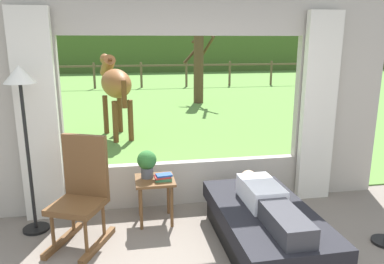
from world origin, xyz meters
name	(u,v)px	position (x,y,z in m)	size (l,w,h in m)	color
back_wall_with_window	(185,107)	(0.00, 2.26, 1.25)	(5.20, 0.12, 2.55)	#ADA599
curtain_panel_left	(38,119)	(-1.69, 2.12, 1.20)	(0.44, 0.10, 2.40)	silver
curtain_panel_right	(318,109)	(1.69, 2.12, 1.20)	(0.44, 0.10, 2.40)	silver
outdoor_pasture_lawn	(143,91)	(0.00, 13.16, 0.01)	(36.00, 21.68, 0.02)	#568438
distant_hill_ridge	(135,53)	(0.00, 23.00, 1.20)	(36.00, 2.00, 2.40)	#415B26
recliner_sofa	(265,227)	(0.61, 1.05, 0.22)	(0.92, 1.71, 0.42)	black
reclining_person	(268,201)	(0.61, 1.00, 0.52)	(0.35, 1.43, 0.22)	silver
rocking_chair	(82,192)	(-1.19, 1.50, 0.55)	(0.70, 0.81, 1.12)	brown
side_table	(155,187)	(-0.43, 1.80, 0.43)	(0.44, 0.44, 0.52)	brown
potted_plant	(147,162)	(-0.51, 1.86, 0.70)	(0.22, 0.22, 0.32)	#4C5156
book_stack	(163,177)	(-0.34, 1.73, 0.56)	(0.21, 0.14, 0.08)	#337247
floor_lamp_left	(22,100)	(-1.75, 1.82, 1.46)	(0.32, 0.32, 1.81)	black
horse	(115,84)	(-0.92, 5.84, 1.16)	(0.87, 1.82, 1.73)	brown
pasture_tree	(199,61)	(1.70, 9.88, 1.38)	(1.35, 1.43, 2.99)	#4C3823
pasture_fence_line	(141,71)	(0.00, 14.31, 0.74)	(16.10, 0.10, 1.10)	brown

